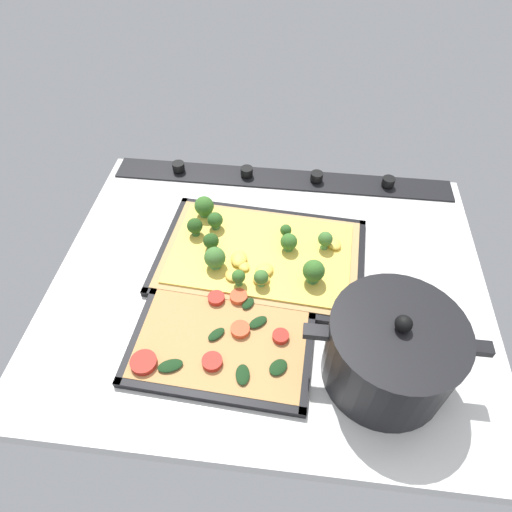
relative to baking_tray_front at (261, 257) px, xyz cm
name	(u,v)px	position (x,y,z in cm)	size (l,w,h in cm)	color
ground_plane	(269,284)	(-2.05, 4.99, -1.86)	(79.70, 65.89, 3.00)	silver
stove_control_panel	(281,178)	(-2.05, -24.45, 0.19)	(76.51, 7.00, 2.60)	black
baking_tray_front	(261,257)	(0.00, 0.00, 0.00)	(40.83, 28.63, 1.30)	black
broccoli_pizza	(257,252)	(0.71, 0.08, 1.56)	(38.26, 26.06, 6.03)	tan
baking_tray_back	(225,332)	(4.24, 17.34, 0.01)	(30.79, 26.15, 1.30)	black
veggie_pizza_back	(224,331)	(4.34, 17.65, 0.71)	(28.27, 23.63, 1.90)	tan
cooking_pot	(391,352)	(-21.47, 21.65, 6.12)	(26.27, 19.45, 15.28)	black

